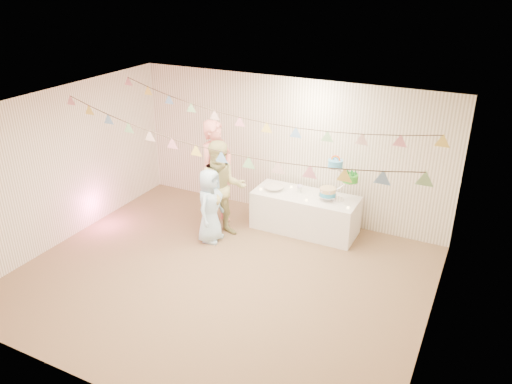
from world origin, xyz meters
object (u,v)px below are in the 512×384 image
at_px(person_adult_b, 222,190).
at_px(person_child, 210,206).
at_px(cake_stand, 338,176).
at_px(person_adult_a, 217,174).
at_px(table, 305,213).

xyz_separation_m(person_adult_b, person_child, (-0.09, -0.25, -0.21)).
xyz_separation_m(cake_stand, person_child, (-1.86, -1.10, -0.47)).
bearing_deg(person_adult_b, person_adult_a, 94.16).
xyz_separation_m(table, cake_stand, (0.55, 0.05, 0.78)).
height_order(person_adult_a, person_adult_b, person_adult_a).
height_order(table, person_adult_a, person_adult_a).
bearing_deg(person_adult_b, cake_stand, -11.15).
bearing_deg(table, person_adult_b, -146.66).
xyz_separation_m(person_adult_a, person_child, (0.22, -0.60, -0.33)).
distance_m(cake_stand, person_adult_a, 2.14).
distance_m(person_adult_a, person_child, 0.72).
xyz_separation_m(cake_stand, person_adult_a, (-2.08, -0.50, -0.15)).
xyz_separation_m(table, person_adult_b, (-1.22, -0.80, 0.52)).
bearing_deg(cake_stand, person_child, -149.41).
relative_size(person_adult_a, person_adult_b, 1.13).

